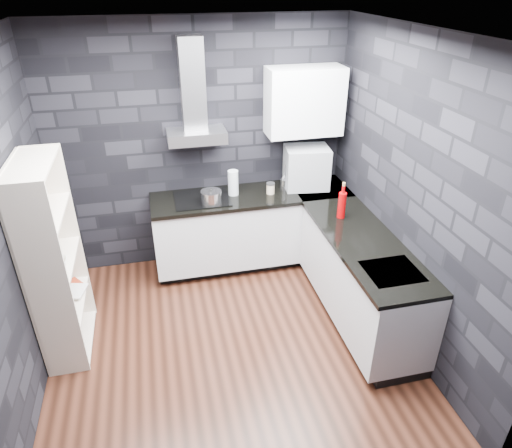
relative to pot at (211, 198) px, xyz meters
name	(u,v)px	position (x,y,z in m)	size (l,w,h in m)	color
ground	(231,344)	(-0.03, -1.15, -0.97)	(3.20, 3.20, 0.00)	#432015
ceiling	(219,33)	(-0.03, -1.15, 1.73)	(3.20, 3.20, 0.00)	silver
wall_back	(200,149)	(-0.03, 0.47, 0.38)	(3.20, 0.05, 2.70)	black
wall_front	(283,371)	(-0.03, -2.78, 0.38)	(3.20, 0.05, 2.70)	black
wall_left	(3,242)	(-1.66, -1.15, 0.38)	(0.05, 3.20, 2.70)	black
wall_right	(412,197)	(1.59, -1.15, 0.38)	(0.05, 3.20, 2.70)	black
toekick_back	(251,256)	(0.47, 0.19, -0.92)	(2.18, 0.50, 0.10)	black
toekick_right	(360,312)	(1.31, -1.05, -0.92)	(0.50, 1.78, 0.10)	black
counter_back_cab	(252,227)	(0.47, 0.15, -0.49)	(2.20, 0.60, 0.76)	silver
counter_right_cab	(361,278)	(1.27, -1.05, -0.49)	(0.60, 1.80, 0.76)	silver
counter_back_top	(252,196)	(0.47, 0.14, -0.09)	(2.20, 0.62, 0.04)	black
counter_right_top	(365,242)	(1.26, -1.05, -0.09)	(0.62, 1.80, 0.04)	black
counter_corner_top	(320,189)	(1.27, 0.15, -0.09)	(0.62, 0.62, 0.04)	black
hood_body	(197,136)	(-0.08, 0.28, 0.59)	(0.60, 0.34, 0.12)	#AAAAAE
hood_chimney	(193,84)	(-0.08, 0.35, 1.10)	(0.24, 0.20, 0.90)	#AAAAAE
upper_cabinet	(304,101)	(1.07, 0.27, 0.88)	(0.80, 0.35, 0.70)	white
cooktop	(202,198)	(-0.08, 0.15, -0.07)	(0.58, 0.50, 0.01)	black
sink_rim	(392,271)	(1.27, -1.55, -0.08)	(0.44, 0.40, 0.01)	#AAAAAE
pot	(211,198)	(0.00, 0.00, 0.00)	(0.21, 0.21, 0.12)	silver
glass_vase	(233,183)	(0.27, 0.18, 0.06)	(0.11, 0.11, 0.28)	silver
storage_jar	(270,189)	(0.67, 0.11, -0.02)	(0.09, 0.09, 0.11)	beige
utensil_crock	(285,184)	(0.85, 0.18, -0.01)	(0.09, 0.09, 0.12)	silver
appliance_garage	(306,168)	(1.11, 0.20, 0.15)	(0.47, 0.37, 0.47)	#9DA0A4
red_bottle	(342,205)	(1.21, -0.58, 0.06)	(0.08, 0.08, 0.27)	#950104
bookshelf	(54,262)	(-1.45, -0.78, -0.07)	(0.34, 0.80, 1.80)	beige
fruit_bowl	(52,265)	(-1.45, -0.88, -0.04)	(0.24, 0.24, 0.06)	silver
book_red	(63,281)	(-1.47, -0.60, -0.40)	(0.16, 0.02, 0.22)	maroon
book_second	(64,282)	(-1.45, -0.65, -0.38)	(0.16, 0.02, 0.23)	#B2B2B2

